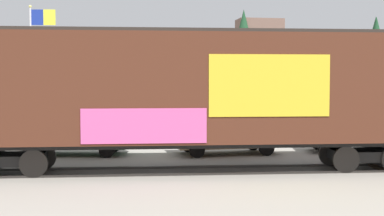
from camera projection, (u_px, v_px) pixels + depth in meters
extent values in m
plane|color=gray|center=(150.00, 172.00, 17.68)|extent=(260.00, 260.00, 0.00)
cube|color=#4C4742|center=(194.00, 174.00, 17.02)|extent=(59.95, 2.65, 0.08)
cube|color=#4C4742|center=(190.00, 167.00, 18.46)|extent=(59.95, 2.65, 0.08)
cube|color=#423323|center=(379.00, 168.00, 18.30)|extent=(0.35, 2.51, 0.07)
cube|color=#472316|center=(192.00, 88.00, 17.59)|extent=(17.83, 3.80, 3.59)
cube|color=#2D2823|center=(192.00, 32.00, 17.49)|extent=(16.83, 1.11, 0.24)
cube|color=gold|center=(270.00, 86.00, 16.25)|extent=(3.90, 0.20, 1.98)
cube|color=#CC4C8C|center=(144.00, 126.00, 15.98)|extent=(3.92, 0.20, 1.10)
cube|color=black|center=(192.00, 143.00, 17.69)|extent=(17.42, 2.41, 0.20)
cube|color=black|center=(12.00, 159.00, 17.21)|extent=(2.16, 1.46, 0.36)
cylinder|color=black|center=(34.00, 164.00, 16.57)|extent=(0.92, 0.16, 0.92)
cylinder|color=black|center=(43.00, 157.00, 18.00)|extent=(0.92, 0.16, 0.92)
cube|color=black|center=(361.00, 155.00, 18.22)|extent=(2.16, 1.46, 0.36)
cylinder|color=black|center=(346.00, 160.00, 17.44)|extent=(0.92, 0.16, 0.92)
cylinder|color=black|center=(331.00, 154.00, 18.87)|extent=(0.92, 0.16, 0.92)
cylinder|color=black|center=(376.00, 153.00, 19.01)|extent=(0.92, 0.16, 0.92)
cylinder|color=silver|center=(31.00, 71.00, 30.94)|extent=(0.12, 0.12, 7.52)
sphere|color=#D8CC66|center=(30.00, 6.00, 30.74)|extent=(0.18, 0.18, 0.18)
cube|color=navy|center=(43.00, 17.00, 30.79)|extent=(1.44, 0.06, 0.93)
cube|color=yellow|center=(49.00, 17.00, 30.80)|extent=(0.72, 0.05, 0.93)
cube|color=gray|center=(166.00, 73.00, 81.62)|extent=(156.59, 34.38, 8.75)
cube|color=brown|center=(259.00, 30.00, 71.57)|extent=(6.56, 4.20, 2.99)
cone|color=#193D23|center=(244.00, 24.00, 69.41)|extent=(2.04, 2.04, 4.08)
cone|color=#193D23|center=(376.00, 28.00, 68.86)|extent=(1.50, 1.50, 3.01)
cone|color=#193D23|center=(376.00, 29.00, 74.67)|extent=(1.90, 1.90, 3.81)
cube|color=#1E5933|center=(74.00, 138.00, 21.78)|extent=(4.69, 2.06, 0.79)
cube|color=#2D333D|center=(73.00, 121.00, 21.74)|extent=(2.52, 1.75, 0.61)
cylinder|color=black|center=(114.00, 145.00, 22.61)|extent=(0.65, 0.26, 0.64)
cylinder|color=black|center=(107.00, 150.00, 20.92)|extent=(0.65, 0.26, 0.64)
cylinder|color=black|center=(44.00, 145.00, 22.68)|extent=(0.65, 0.26, 0.64)
cylinder|color=black|center=(31.00, 150.00, 20.99)|extent=(0.65, 0.26, 0.64)
cube|color=#9E8966|center=(226.00, 138.00, 22.04)|extent=(4.66, 2.57, 0.75)
cube|color=#2D333D|center=(221.00, 122.00, 21.95)|extent=(2.24, 1.98, 0.62)
cylinder|color=black|center=(253.00, 143.00, 23.23)|extent=(0.67, 0.33, 0.64)
cylinder|color=black|center=(266.00, 148.00, 21.51)|extent=(0.67, 0.33, 0.64)
cylinder|color=black|center=(188.00, 145.00, 22.60)|extent=(0.67, 0.33, 0.64)
cylinder|color=black|center=(197.00, 150.00, 20.88)|extent=(0.67, 0.33, 0.64)
cube|color=#B7BABF|center=(354.00, 137.00, 22.65)|extent=(4.44, 2.06, 0.67)
cube|color=#2D333D|center=(350.00, 122.00, 22.62)|extent=(2.15, 1.71, 0.67)
cylinder|color=black|center=(382.00, 142.00, 23.44)|extent=(0.65, 0.27, 0.64)
cylinder|color=black|center=(317.00, 142.00, 23.54)|extent=(0.65, 0.27, 0.64)
cylinder|color=black|center=(325.00, 147.00, 21.89)|extent=(0.65, 0.27, 0.64)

